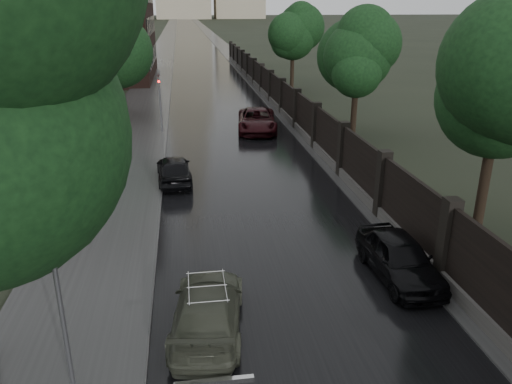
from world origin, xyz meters
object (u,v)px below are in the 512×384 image
hatchback_left (174,169)px  car_right_near (399,257)px  tree_right_c (293,38)px  traffic_light (160,96)px  tree_right_b (358,57)px  lamp_post (59,294)px  volga_sedan (208,309)px  tree_right_a (499,98)px  car_right_far (257,120)px  tree_left_far (106,44)px

hatchback_left → car_right_near: size_ratio=0.96×
tree_right_c → traffic_light: tree_right_c is taller
tree_right_b → lamp_post: size_ratio=1.37×
tree_right_c → hatchback_left: size_ratio=1.84×
hatchback_left → tree_right_c: bearing=-117.5°
lamp_post → tree_right_b: bearing=57.8°
traffic_light → volga_sedan: (1.80, -21.35, -1.78)m
tree_right_a → car_right_near: bearing=-148.3°
tree_right_c → hatchback_left: tree_right_c is taller
hatchback_left → car_right_far: 10.79m
tree_left_far → car_right_near: bearing=-65.1°
tree_left_far → hatchback_left: (4.56, -14.71, -4.59)m
tree_right_b → tree_right_c: 18.00m
tree_right_b → traffic_light: size_ratio=1.75×
lamp_post → volga_sedan: bearing=36.5°
car_right_near → car_right_far: size_ratio=0.75×
tree_right_a → car_right_near: size_ratio=1.77×
car_right_near → traffic_light: bearing=109.5°
tree_right_a → hatchback_left: bearing=146.3°
tree_right_c → tree_left_far: bearing=-147.2°
tree_right_c → car_right_near: bearing=-96.8°
tree_right_a → traffic_light: tree_right_a is taller
hatchback_left → car_right_far: size_ratio=0.72×
tree_right_b → traffic_light: bearing=165.8°
volga_sedan → hatchback_left: 11.68m
tree_right_b → hatchback_left: size_ratio=1.84×
tree_right_b → car_right_near: 17.56m
tree_right_b → traffic_light: tree_right_b is taller
tree_right_a → tree_right_c: same height
tree_right_b → hatchback_left: (-10.94, -6.71, -4.30)m
tree_right_b → car_right_far: bearing=154.6°
tree_right_a → lamp_post: bearing=-153.3°
traffic_light → car_right_near: 21.06m
tree_left_far → lamp_post: bearing=-84.8°
traffic_light → lamp_post: bearing=-92.7°
traffic_light → car_right_near: size_ratio=1.01×
tree_right_b → hatchback_left: tree_right_b is taller
tree_left_far → traffic_light: tree_left_far is taller
tree_right_c → tree_right_a: bearing=-90.0°
tree_left_far → tree_right_a: (15.50, -22.00, -0.29)m
traffic_light → hatchback_left: (0.86, -9.71, -1.75)m
traffic_light → hatchback_left: 9.90m
tree_left_far → car_right_far: tree_left_far is taller
tree_right_a → tree_right_b: bearing=90.0°
volga_sedan → tree_right_a: bearing=-149.1°
tree_right_b → volga_sedan: (-10.00, -18.36, -4.33)m
tree_left_far → car_right_near: 27.44m
tree_right_c → hatchback_left: (-10.94, -24.71, -4.30)m
traffic_light → car_right_far: bearing=-3.0°
tree_right_c → tree_right_b: bearing=-90.0°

